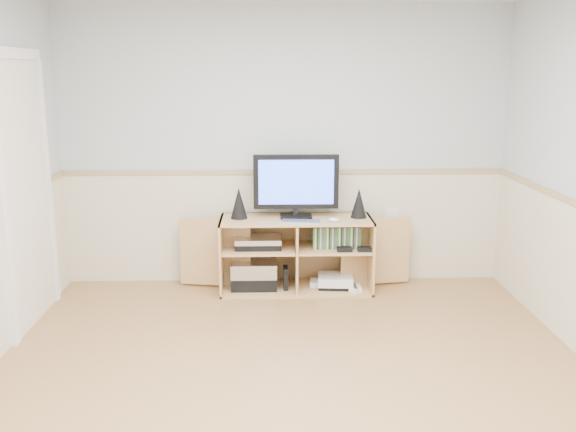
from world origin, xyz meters
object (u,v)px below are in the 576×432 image
object	(u,v)px
game_consoles	(334,281)
media_cabinet	(296,251)
keyboard	(301,221)
monitor	(296,184)

from	to	relation	value
game_consoles	media_cabinet	bearing A→B (deg)	168.39
media_cabinet	keyboard	size ratio (longest dim) A/B	6.42
monitor	game_consoles	bearing A→B (deg)	-10.03
keyboard	media_cabinet	bearing A→B (deg)	109.06
monitor	game_consoles	xyz separation A→B (m)	(0.34, -0.06, -0.88)
monitor	keyboard	distance (m)	0.35
media_cabinet	game_consoles	size ratio (longest dim) A/B	4.59
monitor	keyboard	bearing A→B (deg)	-79.52
keyboard	game_consoles	world-z (taller)	keyboard
media_cabinet	keyboard	xyz separation A→B (m)	(0.03, -0.20, 0.32)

